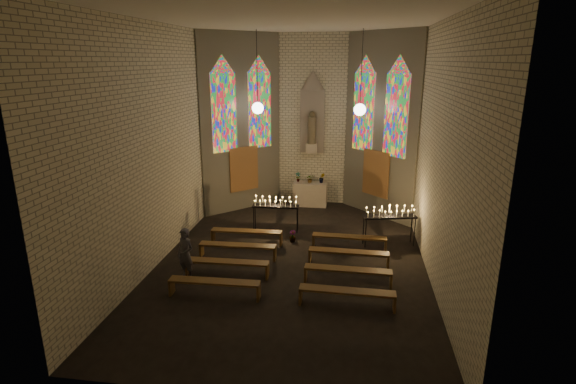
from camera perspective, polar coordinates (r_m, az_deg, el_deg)
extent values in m
plane|color=black|center=(14.07, 0.60, -8.56)|extent=(12.00, 12.00, 0.00)
cube|color=beige|center=(18.87, 3.12, 8.97)|extent=(8.00, 0.02, 7.00)
cube|color=beige|center=(7.28, -5.72, -3.31)|extent=(8.00, 0.02, 7.00)
cube|color=beige|center=(14.08, -15.79, 5.81)|extent=(0.02, 12.00, 7.00)
cube|color=beige|center=(13.07, 18.36, 4.82)|extent=(0.02, 12.00, 7.00)
cube|color=silver|center=(12.79, 0.70, 21.16)|extent=(8.00, 12.00, 0.01)
cube|color=beige|center=(18.11, -6.05, 8.59)|extent=(2.72, 2.72, 7.00)
cube|color=beige|center=(17.59, 11.78, 8.11)|extent=(2.72, 2.72, 7.00)
cube|color=#4C3F8C|center=(17.52, -8.13, 9.90)|extent=(0.78, 0.78, 3.00)
cube|color=#4C3F8C|center=(18.34, -3.62, 10.32)|extent=(0.78, 0.78, 3.00)
cube|color=#4C3F8C|center=(17.96, 9.58, 9.99)|extent=(0.78, 0.78, 3.00)
cube|color=#4C3F8C|center=(16.88, 13.58, 9.37)|extent=(0.78, 0.78, 3.00)
cube|color=brown|center=(18.30, -5.60, 2.95)|extent=(0.95, 0.95, 1.80)
cube|color=brown|center=(17.81, 11.08, 2.33)|extent=(0.95, 0.95, 1.80)
cube|color=gray|center=(18.79, 3.10, 8.94)|extent=(1.00, 0.12, 2.60)
cone|color=gray|center=(18.65, 3.18, 13.97)|extent=(1.00, 1.00, 0.80)
cube|color=#C2B49E|center=(18.83, 3.01, 5.57)|extent=(0.45, 0.30, 0.40)
cylinder|color=brown|center=(18.71, 3.04, 7.82)|extent=(0.36, 0.36, 1.10)
sphere|color=brown|center=(18.62, 3.07, 9.80)|extent=(0.26, 0.26, 0.26)
sphere|color=white|center=(17.21, -3.86, 10.58)|extent=(0.44, 0.44, 0.44)
cylinder|color=black|center=(17.12, -3.95, 15.25)|extent=(0.02, 0.02, 2.80)
sphere|color=white|center=(16.83, 9.11, 10.28)|extent=(0.44, 0.44, 0.44)
cylinder|color=black|center=(16.74, 9.33, 15.05)|extent=(0.02, 0.02, 2.80)
cube|color=#C2B49E|center=(18.97, 2.83, -0.27)|extent=(1.40, 0.60, 1.00)
imported|color=#4C723F|center=(18.91, 1.28, 1.92)|extent=(0.23, 0.16, 0.41)
imported|color=#4C723F|center=(18.81, 2.83, 1.73)|extent=(0.37, 0.34, 0.35)
imported|color=#4C723F|center=(18.78, 4.32, 1.80)|extent=(0.26, 0.22, 0.43)
imported|color=#4C723F|center=(15.29, 0.58, -5.63)|extent=(0.26, 0.26, 0.41)
cube|color=black|center=(15.96, -1.57, -1.81)|extent=(1.67, 0.47, 0.05)
cylinder|color=black|center=(16.08, -4.37, -3.54)|extent=(0.03, 0.03, 0.93)
cylinder|color=black|center=(15.89, 1.16, -3.74)|extent=(0.03, 0.03, 0.93)
cylinder|color=black|center=(16.37, -4.18, -3.17)|extent=(0.03, 0.03, 0.93)
cylinder|color=black|center=(16.18, 1.24, -3.36)|extent=(0.03, 0.03, 0.93)
cube|color=black|center=(15.13, 12.80, -3.07)|extent=(1.79, 0.76, 0.05)
cylinder|color=black|center=(14.95, 9.83, -5.22)|extent=(0.03, 0.03, 0.98)
cylinder|color=black|center=(15.40, 15.77, -4.96)|extent=(0.03, 0.03, 0.98)
cylinder|color=black|center=(15.25, 9.55, -4.77)|extent=(0.03, 0.03, 0.98)
cylinder|color=black|center=(15.69, 15.39, -4.53)|extent=(0.03, 0.03, 0.98)
cube|color=brown|center=(15.16, -5.28, -4.97)|extent=(2.40, 0.39, 0.06)
cube|color=brown|center=(15.52, -9.49, -5.47)|extent=(0.06, 0.34, 0.43)
cube|color=brown|center=(15.05, -0.90, -5.95)|extent=(0.06, 0.34, 0.43)
cube|color=brown|center=(14.77, 7.79, -5.65)|extent=(2.40, 0.39, 0.06)
cube|color=brown|center=(14.92, 3.26, -6.18)|extent=(0.06, 0.34, 0.43)
cube|color=brown|center=(14.88, 12.28, -6.62)|extent=(0.06, 0.34, 0.43)
cube|color=brown|center=(14.09, -6.42, -6.73)|extent=(2.40, 0.39, 0.06)
cube|color=brown|center=(14.48, -10.93, -7.20)|extent=(0.06, 0.34, 0.43)
cube|color=brown|center=(13.96, -1.69, -7.81)|extent=(0.06, 0.34, 0.43)
cube|color=brown|center=(13.67, 7.71, -7.53)|extent=(2.40, 0.39, 0.06)
cube|color=brown|center=(13.83, 2.80, -8.07)|extent=(0.06, 0.34, 0.43)
cube|color=brown|center=(13.78, 12.58, -8.56)|extent=(0.06, 0.34, 0.43)
cube|color=brown|center=(13.03, -7.76, -8.77)|extent=(2.40, 0.39, 0.06)
cube|color=brown|center=(13.45, -12.59, -9.20)|extent=(0.06, 0.34, 0.43)
cube|color=brown|center=(12.89, -2.63, -9.97)|extent=(0.06, 0.34, 0.43)
cube|color=brown|center=(12.58, 7.62, -9.73)|extent=(2.40, 0.39, 0.06)
cube|color=brown|center=(12.75, 2.26, -10.29)|extent=(0.06, 0.34, 0.43)
cube|color=brown|center=(12.71, 12.94, -10.83)|extent=(0.06, 0.34, 0.43)
cube|color=brown|center=(12.01, -9.34, -11.15)|extent=(2.40, 0.39, 0.06)
cube|color=brown|center=(12.47, -14.56, -11.51)|extent=(0.06, 0.34, 0.43)
cube|color=brown|center=(11.85, -3.74, -12.52)|extent=(0.06, 0.34, 0.43)
cube|color=brown|center=(11.51, 7.51, -12.35)|extent=(2.40, 0.39, 0.06)
cube|color=brown|center=(11.70, 1.61, -12.92)|extent=(0.06, 0.34, 0.43)
cube|color=brown|center=(11.65, 13.37, -13.52)|extent=(0.06, 0.34, 0.43)
imported|color=#494851|center=(12.94, -12.89, -7.69)|extent=(0.64, 0.55, 1.49)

